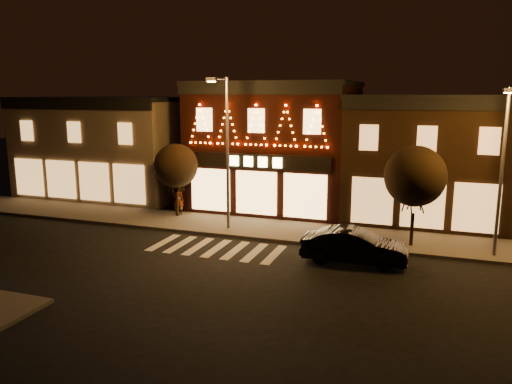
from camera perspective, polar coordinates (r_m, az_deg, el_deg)
The scene contains 11 objects.
ground at distance 21.72m, azimuth -8.83°, elevation -9.38°, with size 120.00×120.00×0.00m, color black.
sidewalk_far at distance 28.01m, azimuth 2.57°, elevation -4.36°, with size 44.00×4.00×0.15m, color #47423D.
building_left at distance 39.34m, azimuth -16.15°, elevation 5.04°, with size 12.20×8.28×7.30m.
building_pulp at distance 33.47m, azimuth 2.33°, elevation 5.33°, with size 10.20×8.34×8.30m.
building_right_a at distance 32.07m, azimuth 18.82°, elevation 3.76°, with size 9.20×8.28×7.50m.
streetlamp_mid at distance 27.13m, azimuth -3.51°, elevation 5.71°, with size 0.54×1.90×8.26m.
streetlamp_right at distance 24.92m, azimuth 26.27°, elevation 3.31°, with size 0.53×1.77×7.69m.
tree_left at distance 30.74m, azimuth -9.10°, elevation 2.98°, with size 2.66×2.66×4.45m.
tree_right at distance 25.44m, azimuth 17.65°, elevation 1.72°, with size 2.97×2.97×4.97m.
dark_sedan at distance 23.20m, azimuth 11.10°, elevation -6.07°, with size 1.65×4.74×1.56m, color black.
pedestrian at distance 31.42m, azimuth -8.83°, elevation -0.95°, with size 0.65×0.43×1.79m, color gray.
Camera 1 is at (9.78, -17.84, 7.58)m, focal length 35.16 mm.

